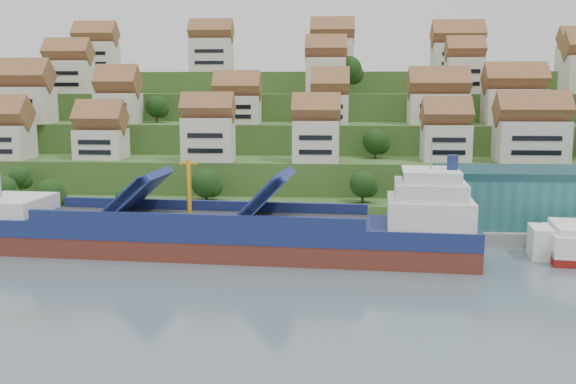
{
  "coord_description": "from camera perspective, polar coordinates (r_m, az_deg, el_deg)",
  "views": [
    {
      "loc": [
        2.43,
        -99.38,
        26.43
      ],
      "look_at": [
        -5.34,
        14.0,
        8.0
      ],
      "focal_mm": 40.0,
      "sensor_mm": 36.0,
      "label": 1
    }
  ],
  "objects": [
    {
      "name": "ground",
      "position": [
        102.87,
        2.44,
        -5.69
      ],
      "size": [
        300.0,
        300.0,
        0.0
      ],
      "primitive_type": "plane",
      "color": "slate",
      "rests_on": "ground"
    },
    {
      "name": "quay",
      "position": [
        118.47,
        12.37,
        -3.35
      ],
      "size": [
        180.0,
        14.0,
        2.2
      ],
      "primitive_type": "cube",
      "color": "gray",
      "rests_on": "ground"
    },
    {
      "name": "pebble_beach",
      "position": [
        129.35,
        -24.07,
        -3.17
      ],
      "size": [
        45.0,
        20.0,
        1.0
      ],
      "primitive_type": "cube",
      "color": "gray",
      "rests_on": "ground"
    },
    {
      "name": "hillside",
      "position": [
        203.57,
        3.23,
        4.75
      ],
      "size": [
        260.0,
        128.0,
        31.0
      ],
      "color": "#2D4C1E",
      "rests_on": "ground"
    },
    {
      "name": "hillside_village",
      "position": [
        159.29,
        4.04,
        8.42
      ],
      "size": [
        156.49,
        63.84,
        29.53
      ],
      "color": "beige",
      "rests_on": "ground"
    },
    {
      "name": "hillside_trees",
      "position": [
        146.54,
        1.89,
        5.78
      ],
      "size": [
        130.03,
        62.31,
        31.5
      ],
      "color": "#1A3C14",
      "rests_on": "ground"
    },
    {
      "name": "flagpole",
      "position": [
        112.22,
        11.89,
        -1.02
      ],
      "size": [
        1.28,
        0.16,
        8.0
      ],
      "color": "gray",
      "rests_on": "quay"
    },
    {
      "name": "cargo_ship",
      "position": [
        103.25,
        -5.24,
        -3.7
      ],
      "size": [
        82.52,
        18.52,
        18.2
      ],
      "rotation": [
        0.0,
        0.0,
        -0.07
      ],
      "color": "maroon",
      "rests_on": "ground"
    }
  ]
}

